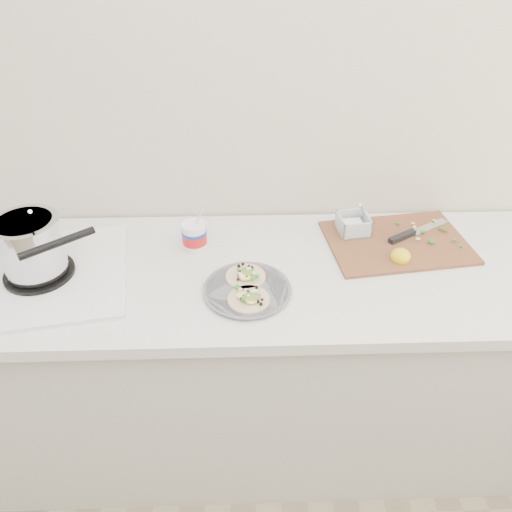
{
  "coord_description": "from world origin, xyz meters",
  "views": [
    {
      "loc": [
        0.07,
        0.16,
        1.88
      ],
      "look_at": [
        0.11,
        1.4,
        0.96
      ],
      "focal_mm": 35.0,
      "sensor_mm": 36.0,
      "label": 1
    }
  ],
  "objects_px": {
    "tub": "(195,233)",
    "cutboard": "(394,238)",
    "stove": "(34,256)",
    "taco_plate": "(247,287)"
  },
  "relations": [
    {
      "from": "stove",
      "to": "tub",
      "type": "height_order",
      "value": "stove"
    },
    {
      "from": "cutboard",
      "to": "taco_plate",
      "type": "bearing_deg",
      "value": -161.3
    },
    {
      "from": "taco_plate",
      "to": "cutboard",
      "type": "xyz_separation_m",
      "value": [
        0.51,
        0.25,
        0.0
      ]
    },
    {
      "from": "taco_plate",
      "to": "tub",
      "type": "height_order",
      "value": "tub"
    },
    {
      "from": "stove",
      "to": "cutboard",
      "type": "relative_size",
      "value": 1.17
    },
    {
      "from": "tub",
      "to": "cutboard",
      "type": "bearing_deg",
      "value": 1.36
    },
    {
      "from": "tub",
      "to": "cutboard",
      "type": "height_order",
      "value": "tub"
    },
    {
      "from": "tub",
      "to": "cutboard",
      "type": "relative_size",
      "value": 0.38
    },
    {
      "from": "tub",
      "to": "taco_plate",
      "type": "bearing_deg",
      "value": -54.1
    },
    {
      "from": "taco_plate",
      "to": "tub",
      "type": "xyz_separation_m",
      "value": [
        -0.17,
        0.23,
        0.05
      ]
    }
  ]
}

